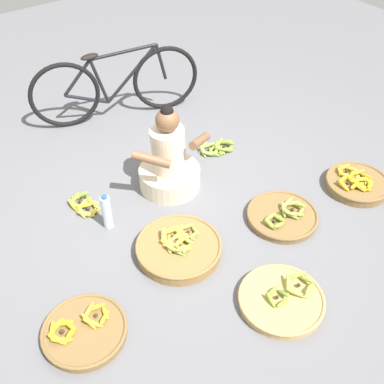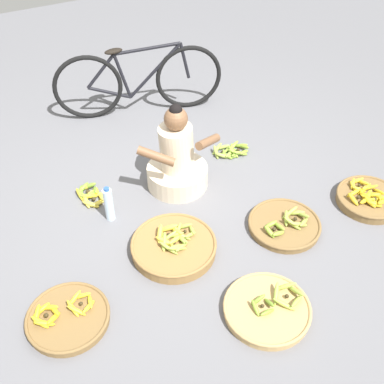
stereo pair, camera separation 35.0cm
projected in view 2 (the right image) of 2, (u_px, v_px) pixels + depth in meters
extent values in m
plane|color=slate|center=(180.00, 210.00, 3.87)|extent=(10.00, 10.00, 0.00)
cylinder|color=beige|center=(177.00, 176.00, 4.05)|extent=(0.52, 0.52, 0.18)
cylinder|color=beige|center=(177.00, 149.00, 3.86)|extent=(0.31, 0.29, 0.42)
sphere|color=brown|center=(176.00, 119.00, 3.67)|extent=(0.19, 0.19, 0.19)
sphere|color=black|center=(176.00, 110.00, 3.62)|extent=(0.10, 0.10, 0.10)
cylinder|color=brown|center=(156.00, 156.00, 3.65)|extent=(0.28, 0.25, 0.16)
cylinder|color=brown|center=(208.00, 142.00, 3.79)|extent=(0.30, 0.21, 0.16)
torus|color=black|center=(88.00, 88.00, 4.68)|extent=(0.67, 0.23, 0.68)
torus|color=black|center=(189.00, 77.00, 4.84)|extent=(0.67, 0.23, 0.68)
cylinder|color=black|center=(155.00, 71.00, 4.71)|extent=(0.54, 0.18, 0.55)
cylinder|color=black|center=(122.00, 76.00, 4.68)|extent=(0.15, 0.07, 0.49)
cylinder|color=black|center=(147.00, 49.00, 4.54)|extent=(0.64, 0.21, 0.08)
cylinder|color=black|center=(110.00, 93.00, 4.76)|extent=(0.41, 0.15, 0.18)
cylinder|color=black|center=(101.00, 71.00, 4.60)|extent=(0.31, 0.12, 0.35)
cylinder|color=black|center=(185.00, 61.00, 4.71)|extent=(0.12, 0.06, 0.38)
ellipsoid|color=black|center=(113.00, 51.00, 4.49)|extent=(0.18, 0.08, 0.05)
cylinder|color=brown|center=(284.00, 225.00, 3.70)|extent=(0.56, 0.56, 0.05)
torus|color=brown|center=(285.00, 223.00, 3.68)|extent=(0.57, 0.57, 0.02)
ellipsoid|color=#9EB747|center=(302.00, 215.00, 3.71)|extent=(0.05, 0.16, 0.09)
ellipsoid|color=#9EB747|center=(295.00, 213.00, 3.73)|extent=(0.15, 0.12, 0.06)
ellipsoid|color=#9EB747|center=(290.00, 213.00, 3.72)|extent=(0.16, 0.04, 0.10)
ellipsoid|color=#9EB747|center=(286.00, 218.00, 3.69)|extent=(0.12, 0.15, 0.06)
ellipsoid|color=#9EB747|center=(292.00, 224.00, 3.63)|extent=(0.11, 0.15, 0.10)
ellipsoid|color=#9EB747|center=(299.00, 224.00, 3.63)|extent=(0.16, 0.07, 0.09)
ellipsoid|color=#9EB747|center=(304.00, 222.00, 3.65)|extent=(0.15, 0.11, 0.07)
sphere|color=#382D19|center=(295.00, 219.00, 3.68)|extent=(0.03, 0.03, 0.03)
ellipsoid|color=#8CAD38|center=(279.00, 227.00, 3.62)|extent=(0.04, 0.12, 0.06)
ellipsoid|color=#8CAD38|center=(271.00, 225.00, 3.64)|extent=(0.12, 0.04, 0.07)
ellipsoid|color=#8CAD38|center=(269.00, 232.00, 3.57)|extent=(0.06, 0.12, 0.08)
ellipsoid|color=#8CAD38|center=(278.00, 233.00, 3.57)|extent=(0.12, 0.04, 0.06)
sphere|color=#382D19|center=(274.00, 229.00, 3.60)|extent=(0.03, 0.03, 0.03)
cylinder|color=brown|center=(369.00, 200.00, 3.91)|extent=(0.52, 0.52, 0.07)
torus|color=brown|center=(370.00, 196.00, 3.89)|extent=(0.54, 0.54, 0.02)
ellipsoid|color=gold|center=(379.00, 192.00, 3.88)|extent=(0.06, 0.16, 0.09)
ellipsoid|color=gold|center=(369.00, 188.00, 3.92)|extent=(0.15, 0.09, 0.08)
ellipsoid|color=gold|center=(364.00, 189.00, 3.91)|extent=(0.16, 0.05, 0.07)
ellipsoid|color=gold|center=(363.00, 195.00, 3.87)|extent=(0.08, 0.16, 0.05)
ellipsoid|color=gold|center=(369.00, 199.00, 3.83)|extent=(0.12, 0.15, 0.06)
ellipsoid|color=gold|center=(376.00, 199.00, 3.82)|extent=(0.16, 0.07, 0.07)
ellipsoid|color=gold|center=(380.00, 196.00, 3.85)|extent=(0.14, 0.12, 0.07)
sphere|color=#382D19|center=(371.00, 194.00, 3.87)|extent=(0.03, 0.03, 0.03)
ellipsoid|color=yellow|center=(363.00, 183.00, 3.97)|extent=(0.04, 0.12, 0.07)
ellipsoid|color=yellow|center=(357.00, 181.00, 3.99)|extent=(0.12, 0.07, 0.08)
ellipsoid|color=yellow|center=(353.00, 184.00, 3.97)|extent=(0.11, 0.10, 0.07)
ellipsoid|color=yellow|center=(354.00, 187.00, 3.94)|extent=(0.05, 0.12, 0.05)
ellipsoid|color=yellow|center=(359.00, 189.00, 3.92)|extent=(0.11, 0.10, 0.06)
ellipsoid|color=yellow|center=(365.00, 188.00, 3.93)|extent=(0.12, 0.07, 0.07)
sphere|color=#382D19|center=(359.00, 185.00, 3.95)|extent=(0.03, 0.03, 0.03)
ellipsoid|color=gold|center=(364.00, 195.00, 3.86)|extent=(0.04, 0.13, 0.08)
ellipsoid|color=gold|center=(353.00, 193.00, 3.88)|extent=(0.13, 0.04, 0.06)
ellipsoid|color=gold|center=(353.00, 199.00, 3.82)|extent=(0.04, 0.13, 0.08)
ellipsoid|color=gold|center=(364.00, 201.00, 3.81)|extent=(0.14, 0.07, 0.06)
sphere|color=#382D19|center=(358.00, 197.00, 3.84)|extent=(0.03, 0.03, 0.03)
ellipsoid|color=gold|center=(379.00, 197.00, 3.85)|extent=(0.06, 0.14, 0.06)
ellipsoid|color=gold|center=(373.00, 195.00, 3.86)|extent=(0.13, 0.11, 0.06)
ellipsoid|color=gold|center=(368.00, 196.00, 3.84)|extent=(0.13, 0.10, 0.08)
ellipsoid|color=gold|center=(370.00, 202.00, 3.79)|extent=(0.05, 0.14, 0.07)
ellipsoid|color=gold|center=(375.00, 204.00, 3.78)|extent=(0.12, 0.12, 0.06)
ellipsoid|color=gold|center=(381.00, 202.00, 3.79)|extent=(0.14, 0.08, 0.08)
sphere|color=#382D19|center=(375.00, 199.00, 3.82)|extent=(0.04, 0.04, 0.04)
cylinder|color=brown|center=(68.00, 318.00, 3.07)|extent=(0.53, 0.53, 0.05)
torus|color=brown|center=(68.00, 316.00, 3.05)|extent=(0.55, 0.55, 0.02)
ellipsoid|color=yellow|center=(90.00, 301.00, 3.11)|extent=(0.05, 0.14, 0.06)
ellipsoid|color=yellow|center=(81.00, 296.00, 3.14)|extent=(0.14, 0.08, 0.07)
ellipsoid|color=yellow|center=(74.00, 299.00, 3.12)|extent=(0.13, 0.09, 0.07)
ellipsoid|color=yellow|center=(73.00, 308.00, 3.06)|extent=(0.06, 0.14, 0.07)
ellipsoid|color=yellow|center=(77.00, 311.00, 3.05)|extent=(0.12, 0.11, 0.08)
ellipsoid|color=yellow|center=(89.00, 307.00, 3.08)|extent=(0.12, 0.11, 0.06)
sphere|color=#382D19|center=(81.00, 304.00, 3.10)|extent=(0.03, 0.03, 0.03)
ellipsoid|color=gold|center=(55.00, 310.00, 3.05)|extent=(0.06, 0.14, 0.07)
ellipsoid|color=gold|center=(50.00, 307.00, 3.07)|extent=(0.13, 0.11, 0.08)
ellipsoid|color=gold|center=(41.00, 310.00, 3.06)|extent=(0.14, 0.07, 0.06)
ellipsoid|color=gold|center=(37.00, 314.00, 3.03)|extent=(0.10, 0.13, 0.08)
ellipsoid|color=gold|center=(40.00, 322.00, 2.98)|extent=(0.11, 0.13, 0.08)
ellipsoid|color=gold|center=(45.00, 323.00, 2.98)|extent=(0.14, 0.09, 0.07)
ellipsoid|color=gold|center=(54.00, 318.00, 3.01)|extent=(0.13, 0.11, 0.08)
sphere|color=#382D19|center=(46.00, 315.00, 3.03)|extent=(0.03, 0.03, 0.03)
cylinder|color=olive|center=(174.00, 247.00, 3.51)|extent=(0.63, 0.63, 0.08)
torus|color=olive|center=(174.00, 244.00, 3.48)|extent=(0.64, 0.64, 0.02)
ellipsoid|color=#9EB747|center=(192.00, 230.00, 3.55)|extent=(0.05, 0.13, 0.05)
ellipsoid|color=#9EB747|center=(185.00, 226.00, 3.58)|extent=(0.12, 0.08, 0.06)
ellipsoid|color=#9EB747|center=(178.00, 230.00, 3.55)|extent=(0.11, 0.11, 0.06)
ellipsoid|color=#9EB747|center=(179.00, 234.00, 3.52)|extent=(0.04, 0.12, 0.08)
ellipsoid|color=#9EB747|center=(183.00, 236.00, 3.50)|extent=(0.11, 0.10, 0.07)
ellipsoid|color=#9EB747|center=(190.00, 235.00, 3.52)|extent=(0.12, 0.07, 0.06)
sphere|color=#382D19|center=(185.00, 231.00, 3.54)|extent=(0.03, 0.03, 0.03)
ellipsoid|color=yellow|center=(176.00, 231.00, 3.53)|extent=(0.05, 0.15, 0.09)
ellipsoid|color=yellow|center=(169.00, 228.00, 3.55)|extent=(0.15, 0.10, 0.09)
ellipsoid|color=yellow|center=(160.00, 234.00, 3.51)|extent=(0.11, 0.15, 0.10)
ellipsoid|color=yellow|center=(165.00, 241.00, 3.46)|extent=(0.12, 0.15, 0.06)
ellipsoid|color=yellow|center=(176.00, 239.00, 3.48)|extent=(0.15, 0.10, 0.06)
sphere|color=#382D19|center=(169.00, 235.00, 3.51)|extent=(0.03, 0.03, 0.03)
ellipsoid|color=#9EB747|center=(181.00, 238.00, 3.48)|extent=(0.04, 0.15, 0.07)
ellipsoid|color=#9EB747|center=(171.00, 235.00, 3.51)|extent=(0.15, 0.07, 0.06)
ellipsoid|color=#9EB747|center=(163.00, 242.00, 3.46)|extent=(0.10, 0.15, 0.07)
ellipsoid|color=#9EB747|center=(167.00, 247.00, 3.42)|extent=(0.10, 0.15, 0.07)
ellipsoid|color=#9EB747|center=(178.00, 246.00, 3.42)|extent=(0.15, 0.05, 0.09)
sphere|color=#382D19|center=(173.00, 242.00, 3.47)|extent=(0.03, 0.03, 0.03)
ellipsoid|color=#9EB747|center=(181.00, 238.00, 3.49)|extent=(0.05, 0.16, 0.07)
ellipsoid|color=#9EB747|center=(174.00, 235.00, 3.50)|extent=(0.15, 0.10, 0.08)
ellipsoid|color=#9EB747|center=(169.00, 236.00, 3.50)|extent=(0.16, 0.04, 0.08)
ellipsoid|color=#9EB747|center=(164.00, 242.00, 3.45)|extent=(0.10, 0.15, 0.09)
ellipsoid|color=#9EB747|center=(169.00, 249.00, 3.41)|extent=(0.11, 0.14, 0.08)
ellipsoid|color=#9EB747|center=(178.00, 248.00, 3.40)|extent=(0.15, 0.04, 0.09)
ellipsoid|color=#9EB747|center=(182.00, 247.00, 3.43)|extent=(0.15, 0.10, 0.06)
sphere|color=#382D19|center=(174.00, 243.00, 3.46)|extent=(0.03, 0.03, 0.03)
cylinder|color=tan|center=(267.00, 310.00, 3.12)|extent=(0.57, 0.57, 0.05)
torus|color=tan|center=(267.00, 308.00, 3.10)|extent=(0.58, 0.58, 0.02)
ellipsoid|color=#9EB747|center=(295.00, 291.00, 3.16)|extent=(0.04, 0.16, 0.09)
ellipsoid|color=#9EB747|center=(285.00, 286.00, 3.18)|extent=(0.15, 0.10, 0.10)
ellipsoid|color=#9EB747|center=(276.00, 294.00, 3.14)|extent=(0.13, 0.14, 0.09)
ellipsoid|color=#9EB747|center=(284.00, 304.00, 3.09)|extent=(0.12, 0.15, 0.07)
ellipsoid|color=#9EB747|center=(297.00, 301.00, 3.10)|extent=(0.16, 0.10, 0.08)
sphere|color=#382D19|center=(287.00, 296.00, 3.14)|extent=(0.03, 0.03, 0.03)
ellipsoid|color=olive|center=(269.00, 303.00, 3.09)|extent=(0.03, 0.12, 0.08)
ellipsoid|color=olive|center=(258.00, 300.00, 3.11)|extent=(0.12, 0.03, 0.07)
ellipsoid|color=olive|center=(256.00, 308.00, 3.06)|extent=(0.04, 0.12, 0.07)
ellipsoid|color=olive|center=(267.00, 312.00, 3.05)|extent=(0.12, 0.03, 0.05)
sphere|color=#382D19|center=(263.00, 306.00, 3.08)|extent=(0.03, 0.03, 0.03)
ellipsoid|color=yellow|center=(96.00, 190.00, 4.00)|extent=(0.07, 0.16, 0.08)
ellipsoid|color=yellow|center=(86.00, 187.00, 4.04)|extent=(0.16, 0.06, 0.07)
ellipsoid|color=yellow|center=(80.00, 195.00, 3.96)|extent=(0.05, 0.16, 0.07)
ellipsoid|color=yellow|center=(91.00, 196.00, 3.94)|extent=(0.16, 0.05, 0.09)
sphere|color=#382D19|center=(88.00, 192.00, 3.99)|extent=(0.03, 0.03, 0.03)
ellipsoid|color=olive|center=(95.00, 190.00, 4.01)|extent=(0.07, 0.15, 0.09)
ellipsoid|color=olive|center=(89.00, 186.00, 4.04)|extent=(0.14, 0.10, 0.09)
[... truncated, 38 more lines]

